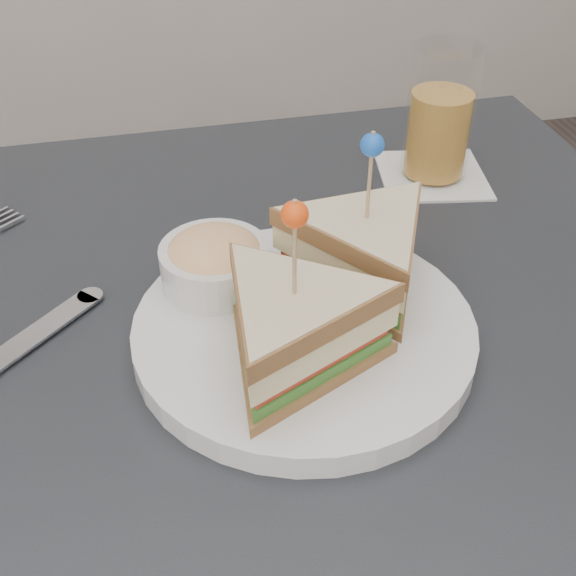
% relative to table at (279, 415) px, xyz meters
% --- Properties ---
extents(table, '(0.80, 0.80, 0.75)m').
position_rel_table_xyz_m(table, '(0.00, 0.00, 0.00)').
color(table, black).
rests_on(table, ground).
extents(plate_meal, '(0.30, 0.28, 0.16)m').
position_rel_table_xyz_m(plate_meal, '(0.03, 0.01, 0.12)').
color(plate_meal, silver).
rests_on(plate_meal, table).
extents(drink_set, '(0.13, 0.13, 0.14)m').
position_rel_table_xyz_m(drink_set, '(0.22, 0.23, 0.14)').
color(drink_set, silver).
rests_on(drink_set, table).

